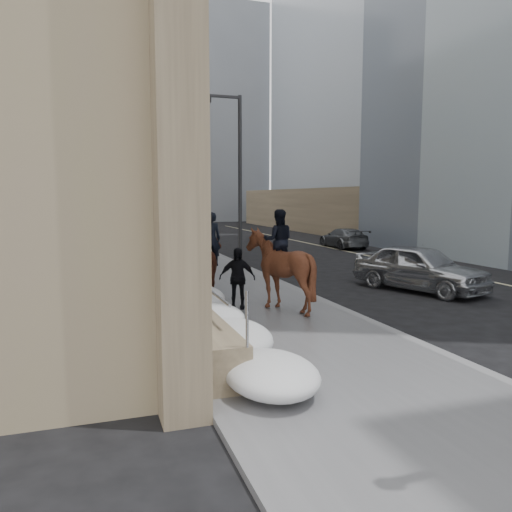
{
  "coord_description": "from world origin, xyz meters",
  "views": [
    {
      "loc": [
        -4.08,
        -9.22,
        3.24
      ],
      "look_at": [
        0.04,
        3.06,
        1.7
      ],
      "focal_mm": 35.0,
      "sensor_mm": 36.0,
      "label": 1
    }
  ],
  "objects_px": {
    "mounted_horse_right": "(279,266)",
    "car_grey": "(343,238)",
    "pedestrian": "(237,278)",
    "mounted_horse_left": "(212,262)",
    "car_silver": "(420,268)"
  },
  "relations": [
    {
      "from": "mounted_horse_left",
      "to": "pedestrian",
      "type": "distance_m",
      "value": 2.19
    },
    {
      "from": "mounted_horse_right",
      "to": "car_grey",
      "type": "distance_m",
      "value": 18.73
    },
    {
      "from": "mounted_horse_right",
      "to": "car_grey",
      "type": "relative_size",
      "value": 0.64
    },
    {
      "from": "mounted_horse_right",
      "to": "pedestrian",
      "type": "xyz_separation_m",
      "value": [
        -1.07,
        0.49,
        -0.35
      ]
    },
    {
      "from": "mounted_horse_right",
      "to": "car_silver",
      "type": "bearing_deg",
      "value": -147.51
    },
    {
      "from": "mounted_horse_right",
      "to": "car_silver",
      "type": "xyz_separation_m",
      "value": [
        5.83,
        1.63,
        -0.52
      ]
    },
    {
      "from": "car_grey",
      "to": "pedestrian",
      "type": "bearing_deg",
      "value": 54.45
    },
    {
      "from": "mounted_horse_left",
      "to": "car_silver",
      "type": "bearing_deg",
      "value": 174.88
    },
    {
      "from": "mounted_horse_right",
      "to": "car_silver",
      "type": "relative_size",
      "value": 0.59
    },
    {
      "from": "pedestrian",
      "to": "car_grey",
      "type": "xyz_separation_m",
      "value": [
        11.49,
        15.07,
        -0.35
      ]
    },
    {
      "from": "pedestrian",
      "to": "car_grey",
      "type": "height_order",
      "value": "pedestrian"
    },
    {
      "from": "pedestrian",
      "to": "mounted_horse_left",
      "type": "bearing_deg",
      "value": 114.01
    },
    {
      "from": "mounted_horse_right",
      "to": "car_grey",
      "type": "bearing_deg",
      "value": -106.9
    },
    {
      "from": "mounted_horse_left",
      "to": "mounted_horse_right",
      "type": "distance_m",
      "value": 2.95
    },
    {
      "from": "mounted_horse_left",
      "to": "car_grey",
      "type": "xyz_separation_m",
      "value": [
        11.7,
        12.9,
        -0.53
      ]
    }
  ]
}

